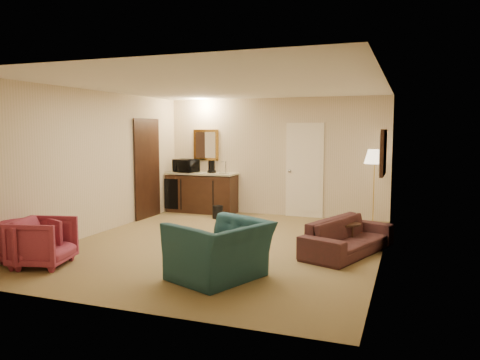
# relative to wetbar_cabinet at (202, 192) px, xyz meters

# --- Properties ---
(ground) EXTENTS (6.00, 6.00, 0.00)m
(ground) POSITION_rel_wetbar_cabinet_xyz_m (1.65, -2.72, -0.46)
(ground) COLOR olive
(ground) RESTS_ON ground
(room_walls) EXTENTS (5.02, 6.01, 2.61)m
(room_walls) POSITION_rel_wetbar_cabinet_xyz_m (1.55, -1.95, 1.26)
(room_walls) COLOR beige
(room_walls) RESTS_ON ground
(wetbar_cabinet) EXTENTS (1.64, 0.58, 0.92)m
(wetbar_cabinet) POSITION_rel_wetbar_cabinet_xyz_m (0.00, 0.00, 0.00)
(wetbar_cabinet) COLOR #341D10
(wetbar_cabinet) RESTS_ON ground
(sofa) EXTENTS (1.12, 1.88, 0.71)m
(sofa) POSITION_rel_wetbar_cabinet_xyz_m (3.65, -2.57, -0.11)
(sofa) COLOR black
(sofa) RESTS_ON ground
(teal_armchair) EXTENTS (1.12, 1.33, 0.99)m
(teal_armchair) POSITION_rel_wetbar_cabinet_xyz_m (2.28, -4.40, 0.04)
(teal_armchair) COLOR #1C3F48
(teal_armchair) RESTS_ON ground
(rose_chair_near) EXTENTS (0.83, 0.86, 0.74)m
(rose_chair_near) POSITION_rel_wetbar_cabinet_xyz_m (-0.25, -4.72, -0.09)
(rose_chair_near) COLOR #973143
(rose_chair_near) RESTS_ON ground
(rose_chair_far) EXTENTS (0.85, 0.87, 0.70)m
(rose_chair_far) POSITION_rel_wetbar_cabinet_xyz_m (-0.50, -4.72, -0.11)
(rose_chair_far) COLOR #973143
(rose_chair_far) RESTS_ON ground
(coffee_table) EXTENTS (0.75, 0.53, 0.41)m
(coffee_table) POSITION_rel_wetbar_cabinet_xyz_m (3.45, -2.25, -0.25)
(coffee_table) COLOR black
(coffee_table) RESTS_ON ground
(floor_lamp) EXTENTS (0.49, 0.49, 1.53)m
(floor_lamp) POSITION_rel_wetbar_cabinet_xyz_m (3.85, -0.32, 0.30)
(floor_lamp) COLOR gold
(floor_lamp) RESTS_ON ground
(waste_bin) EXTENTS (0.28, 0.28, 0.28)m
(waste_bin) POSITION_rel_wetbar_cabinet_xyz_m (0.65, -0.61, -0.32)
(waste_bin) COLOR black
(waste_bin) RESTS_ON ground
(microwave) EXTENTS (0.61, 0.44, 0.37)m
(microwave) POSITION_rel_wetbar_cabinet_xyz_m (-0.39, -0.02, 0.65)
(microwave) COLOR black
(microwave) RESTS_ON wetbar_cabinet
(coffee_maker) EXTENTS (0.19, 0.19, 0.29)m
(coffee_maker) POSITION_rel_wetbar_cabinet_xyz_m (0.24, 0.01, 0.60)
(coffee_maker) COLOR black
(coffee_maker) RESTS_ON wetbar_cabinet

